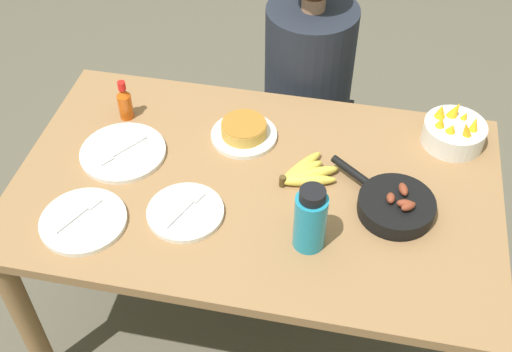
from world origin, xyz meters
The scene contains 12 objects.
ground_plane centered at (0.00, 0.00, 0.00)m, with size 14.00×14.00×0.00m, color #565142.
dining_table centered at (0.00, 0.00, 0.62)m, with size 1.45×0.87×0.72m.
banana_bunch centered at (0.14, 0.05, 0.74)m, with size 0.18×0.18×0.04m.
skillet centered at (0.41, -0.03, 0.75)m, with size 0.31×0.27×0.08m.
frittata_plate_center centered at (-0.08, 0.19, 0.74)m, with size 0.21×0.21×0.06m.
empty_plate_near_front centered at (-0.43, 0.04, 0.73)m, with size 0.27×0.27×0.02m.
empty_plate_far_left centered at (-0.44, -0.25, 0.73)m, with size 0.24×0.24×0.02m.
empty_plate_far_right centered at (-0.17, -0.16, 0.73)m, with size 0.22×0.22×0.02m.
fruit_bowl_mango centered at (0.57, 0.30, 0.76)m, with size 0.19×0.19×0.13m.
water_bottle centered at (0.19, -0.19, 0.82)m, with size 0.09×0.09×0.21m.
hot_sauce_bottle centered at (-0.48, 0.22, 0.78)m, with size 0.05×0.05×0.14m.
person_figure centered at (0.07, 0.65, 0.48)m, with size 0.36×0.36×1.17m.
Camera 1 is at (0.27, -1.30, 2.10)m, focal length 45.00 mm.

